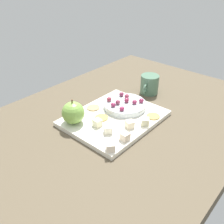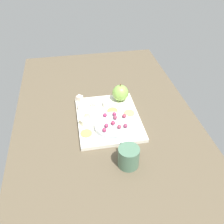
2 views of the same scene
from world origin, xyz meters
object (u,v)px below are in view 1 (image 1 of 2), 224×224
Objects in this scene: cheese_cube_4 at (111,147)px; cheese_cube_5 at (130,124)px; cracker_0 at (102,118)px; grape_6 at (141,101)px; cheese_cube_3 at (108,130)px; cracker_1 at (93,108)px; cracker_2 at (153,116)px; grape_3 at (127,100)px; grape_2 at (135,102)px; grape_5 at (122,109)px; cheese_cube_1 at (145,122)px; grape_7 at (118,102)px; grape_4 at (121,94)px; serving_dish at (125,105)px; grape_0 at (109,99)px; apple_whole at (73,113)px; platter at (114,118)px; cheese_cube_2 at (125,136)px; cup at (149,84)px; cheese_cube_0 at (97,123)px; grape_8 at (113,105)px; grape_1 at (127,96)px.

cheese_cube_4 is 13.43cm from cheese_cube_5.
cheese_cube_4 reaches higher than cracker_0.
cheese_cube_3 is at bearing -175.75° from grape_6.
cracker_2 is (9.91, -20.36, 0.00)cm from cracker_1.
grape_3 is at bearing -45.77° from cracker_1.
grape_5 is at bearing 175.89° from grape_2.
cheese_cube_1 reaches higher than cracker_2.
cracker_0 is at bearing 158.17° from grape_6.
cracker_1 is at bearing 87.23° from cheese_cube_5.
cracker_2 is at bearing -108.76° from grape_6.
cheese_cube_3 is 9.18cm from cracker_0.
grape_2 is 1.00× the size of grape_7.
serving_dish is at bearing -126.04° from grape_4.
grape_7 is (0.36, -4.03, 0.03)cm from grape_0.
apple_whole is 3.10× the size of cheese_cube_3.
platter is at bearing -123.52° from grape_0.
cheese_cube_5 is at bearing -159.71° from grape_6.
cheese_cube_4 is (-6.77, -0.06, 0.00)cm from cheese_cube_2.
cracker_0 is at bearing -155.45° from grape_0.
grape_7 is at bearing 28.29° from cheese_cube_3.
serving_dish is at bearing 70.30° from cheese_cube_1.
cup is (30.10, 0.30, 2.19)cm from cracker_0.
cup is at bearing 31.30° from cheese_cube_1.
apple_whole is 4.08× the size of grape_7.
cheese_cube_3 is (-0.57, -5.35, 0.00)cm from cheese_cube_0.
grape_2 is at bearing 153.69° from grape_6.
cheese_cube_2 is 21.53cm from grape_0.
cheese_cube_2 is 6.40cm from cheese_cube_3.
grape_5 is at bearing -122.00° from grape_7.
grape_7 is at bearing 59.11° from cheese_cube_5.
grape_4 is at bearing 19.77° from grape_8.
cheese_cube_4 is at bearing -151.98° from grape_3.
grape_7 is (-6.88, 5.69, 0.06)cm from grape_6.
cracker_2 is 8.85cm from grape_2.
cheese_cube_3 is 15.30cm from grape_7.
cheese_cube_2 is at bearing -125.70° from platter.
grape_8 reaches higher than cheese_cube_3.
grape_0 reaches higher than grape_8.
cheese_cube_0 is 1.00× the size of cheese_cube_3.
cup is (27.24, -6.82, 2.19)cm from cracker_1.
serving_dish is 3.38× the size of cracker_1.
cheese_cube_4 is at bearing -178.16° from cracker_2.
grape_3 is at bearing 4.78° from platter.
cheese_cube_5 is 13.37cm from grape_3.
grape_8 is (-2.07, -3.88, -0.07)cm from grape_0.
serving_dish is 8.35× the size of grape_5.
grape_6 reaches higher than grape_5.
cheese_cube_2 is at bearing -157.52° from cup.
grape_3 reaches higher than cheese_cube_3.
cheese_cube_1 is 1.31× the size of grape_1.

